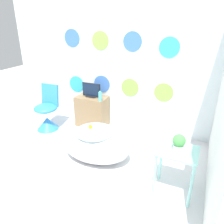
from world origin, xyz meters
The scene contains 10 objects.
ground_plane centered at (0.00, 0.00, 0.00)m, with size 12.00×12.00×0.00m, color silver.
wall_back_dotted centered at (0.00, 1.89, 1.30)m, with size 4.31×0.05×2.60m.
bathtub centered at (0.15, 0.75, 0.23)m, with size 1.03×0.66×0.46m.
rubber_duck centered at (0.07, 0.77, 0.49)m, with size 0.06×0.06×0.07m.
chair centered at (-1.09, 1.21, 0.27)m, with size 0.41×0.41×0.81m.
tv_cabinet centered at (-0.41, 1.67, 0.29)m, with size 0.57×0.34×0.57m.
tv centered at (-0.41, 1.67, 0.68)m, with size 0.36×0.12×0.26m.
vase centered at (-0.17, 1.55, 0.65)m, with size 0.06×0.06×0.17m.
side_table centered at (1.30, 0.52, 0.46)m, with size 0.44×0.37×0.58m.
potted_plant_left centered at (1.30, 0.52, 0.68)m, with size 0.14×0.14×0.19m.
Camera 1 is at (1.46, -1.60, 1.89)m, focal length 35.00 mm.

